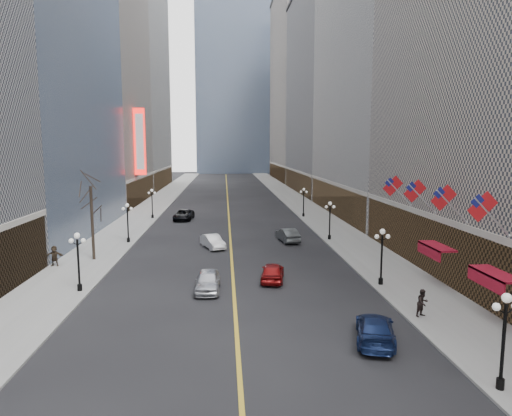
{
  "coord_description": "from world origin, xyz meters",
  "views": [
    {
      "loc": [
        -0.65,
        -4.66,
        11.1
      ],
      "look_at": [
        0.92,
        17.95,
        8.05
      ],
      "focal_mm": 32.0,
      "sensor_mm": 36.0,
      "label": 1
    }
  ],
  "objects": [
    {
      "name": "sidewalk_east",
      "position": [
        14.0,
        70.0,
        0.07
      ],
      "size": [
        6.0,
        230.0,
        0.15
      ],
      "primitive_type": "cube",
      "color": "gray",
      "rests_on": "ground"
    },
    {
      "name": "sidewalk_west",
      "position": [
        -14.0,
        70.0,
        0.07
      ],
      "size": [
        6.0,
        230.0,
        0.15
      ],
      "primitive_type": "cube",
      "color": "gray",
      "rests_on": "ground"
    },
    {
      "name": "lane_line",
      "position": [
        0.0,
        80.0,
        0.01
      ],
      "size": [
        0.25,
        200.0,
        0.02
      ],
      "primitive_type": "cube",
      "color": "gold",
      "rests_on": "ground"
    },
    {
      "name": "bldg_west_c",
      "position": [
        -29.88,
        87.0,
        25.19
      ],
      "size": [
        26.6,
        30.6,
        50.8
      ],
      "color": "#ADA090",
      "rests_on": "ground"
    },
    {
      "name": "streetlamp_west_3",
      "position": [
        -11.8,
        66.0,
        2.9
      ],
      "size": [
        1.26,
        0.44,
        4.52
      ],
      "color": "black",
      "rests_on": "sidewalk_west"
    },
    {
      "name": "streetlamp_west_1",
      "position": [
        -11.8,
        30.0,
        2.9
      ],
      "size": [
        1.26,
        0.44,
        4.52
      ],
      "color": "black",
      "rests_on": "sidewalk_west"
    },
    {
      "name": "streetlamp_east_3",
      "position": [
        11.8,
        66.0,
        2.9
      ],
      "size": [
        1.26,
        0.44,
        4.52
      ],
      "color": "black",
      "rests_on": "sidewalk_east"
    },
    {
      "name": "car_nb_far",
      "position": [
        -6.9,
        64.68,
        0.79
      ],
      "size": [
        3.1,
        5.89,
        1.58
      ],
      "primitive_type": "imported",
      "rotation": [
        0.0,
        0.0,
        -0.08
      ],
      "color": "black",
      "rests_on": "ground"
    },
    {
      "name": "tree_west_far",
      "position": [
        -13.5,
        40.0,
        6.24
      ],
      "size": [
        3.6,
        3.6,
        7.92
      ],
      "color": "#2D231C",
      "rests_on": "sidewalk_west"
    },
    {
      "name": "theatre_marquee",
      "position": [
        -15.88,
        80.0,
        12.0
      ],
      "size": [
        2.0,
        0.55,
        12.0
      ],
      "color": "red",
      "rests_on": "ground"
    },
    {
      "name": "ped_west_far",
      "position": [
        -16.4,
        37.65,
        1.1
      ],
      "size": [
        1.79,
        0.61,
        1.9
      ],
      "primitive_type": "imported",
      "rotation": [
        0.0,
        0.0,
        -0.06
      ],
      "color": "#2E2419",
      "rests_on": "sidewalk_west"
    },
    {
      "name": "awning_c",
      "position": [
        16.11,
        30.0,
        3.08
      ],
      "size": [
        1.4,
        4.0,
        0.93
      ],
      "color": "maroon",
      "rests_on": "ground"
    },
    {
      "name": "bldg_west_d",
      "position": [
        -29.92,
        121.0,
        36.17
      ],
      "size": [
        26.6,
        38.6,
        72.8
      ],
      "color": "beige",
      "rests_on": "ground"
    },
    {
      "name": "car_nb_near",
      "position": [
        -2.0,
        29.73,
        0.8
      ],
      "size": [
        1.99,
        4.73,
        1.6
      ],
      "primitive_type": "imported",
      "rotation": [
        0.0,
        0.0,
        -0.02
      ],
      "color": "silver",
      "rests_on": "ground"
    },
    {
      "name": "flag_3",
      "position": [
        15.31,
        27.0,
        7.29
      ],
      "size": [
        2.87,
        0.12,
        2.87
      ],
      "color": "#B2B2B7",
      "rests_on": "ground"
    },
    {
      "name": "streetlamp_east_2",
      "position": [
        11.8,
        48.0,
        2.9
      ],
      "size": [
        1.26,
        0.44,
        4.52
      ],
      "color": "black",
      "rests_on": "sidewalk_east"
    },
    {
      "name": "streetlamp_east_0",
      "position": [
        11.8,
        14.0,
        2.9
      ],
      "size": [
        1.26,
        0.44,
        4.52
      ],
      "color": "black",
      "rests_on": "sidewalk_east"
    },
    {
      "name": "car_nb_mid",
      "position": [
        -2.0,
        44.81,
        0.74
      ],
      "size": [
        3.05,
        4.73,
        1.47
      ],
      "primitive_type": "imported",
      "rotation": [
        0.0,
        0.0,
        0.37
      ],
      "color": "white",
      "rests_on": "ground"
    },
    {
      "name": "car_sb_far",
      "position": [
        6.71,
        47.64,
        0.8
      ],
      "size": [
        2.48,
        5.07,
        1.6
      ],
      "primitive_type": "imported",
      "rotation": [
        0.0,
        0.0,
        3.31
      ],
      "color": "#4B5052",
      "rests_on": "ground"
    },
    {
      "name": "flag_5",
      "position": [
        15.31,
        37.0,
        7.29
      ],
      "size": [
        2.87,
        0.12,
        2.87
      ],
      "color": "#B2B2B7",
      "rests_on": "ground"
    },
    {
      "name": "car_sb_mid",
      "position": [
        3.29,
        32.05,
        0.77
      ],
      "size": [
        2.52,
        4.77,
        1.55
      ],
      "primitive_type": "imported",
      "rotation": [
        0.0,
        0.0,
        2.98
      ],
      "color": "maroon",
      "rests_on": "ground"
    },
    {
      "name": "bldg_east_c",
      "position": [
        29.88,
        106.0,
        24.18
      ],
      "size": [
        26.6,
        40.6,
        48.8
      ],
      "color": "gray",
      "rests_on": "ground"
    },
    {
      "name": "car_sb_near",
      "position": [
        7.89,
        19.73,
        0.75
      ],
      "size": [
        3.44,
        5.57,
        1.51
      ],
      "primitive_type": "imported",
      "rotation": [
        0.0,
        0.0,
        2.87
      ],
      "color": "navy",
      "rests_on": "ground"
    },
    {
      "name": "awning_b",
      "position": [
        16.11,
        22.0,
        3.08
      ],
      "size": [
        1.4,
        4.0,
        0.93
      ],
      "color": "maroon",
      "rests_on": "ground"
    },
    {
      "name": "bldg_east_d",
      "position": [
        29.9,
        149.0,
        31.17
      ],
      "size": [
        26.6,
        46.6,
        62.8
      ],
      "color": "#ADA090",
      "rests_on": "ground"
    },
    {
      "name": "streetlamp_east_1",
      "position": [
        11.8,
        30.0,
        2.9
      ],
      "size": [
        1.26,
        0.44,
        4.52
      ],
      "color": "black",
      "rests_on": "sidewalk_east"
    },
    {
      "name": "flag_2",
      "position": [
        15.31,
        22.0,
        7.29
      ],
      "size": [
        2.87,
        0.12,
        2.87
      ],
      "color": "#B2B2B7",
      "rests_on": "ground"
    },
    {
      "name": "streetlamp_west_2",
      "position": [
        -11.8,
        48.0,
        2.9
      ],
      "size": [
        1.26,
        0.44,
        4.52
      ],
      "color": "black",
      "rests_on": "sidewalk_west"
    },
    {
      "name": "flag_4",
      "position": [
        15.31,
        32.0,
        7.29
      ],
      "size": [
        2.87,
        0.12,
        2.87
      ],
      "color": "#B2B2B7",
      "rests_on": "ground"
    },
    {
      "name": "ped_east_walk",
      "position": [
        12.11,
        22.97,
        1.06
      ],
      "size": [
        1.01,
        0.82,
        1.82
      ],
      "primitive_type": "imported",
      "rotation": [
        0.0,
        0.0,
        0.45
      ],
      "color": "black",
      "rests_on": "sidewalk_east"
    }
  ]
}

